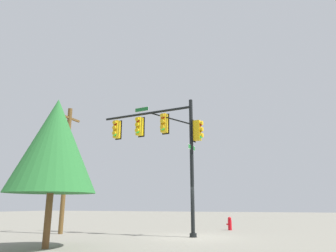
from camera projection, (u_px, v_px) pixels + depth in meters
name	position (u px, v px, depth m)	size (l,w,h in m)	color
ground_plane	(193.00, 237.00, 15.66)	(120.00, 120.00, 0.00)	gray
signal_pole_assembly	(162.00, 136.00, 17.78)	(6.49, 1.35, 7.33)	black
utility_pole	(66.00, 166.00, 18.41)	(0.26, 1.80, 7.37)	brown
fire_hydrant	(230.00, 224.00, 20.21)	(0.33, 0.24, 0.83)	red
tree_near	(55.00, 145.00, 12.56)	(3.46, 3.46, 5.88)	brown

